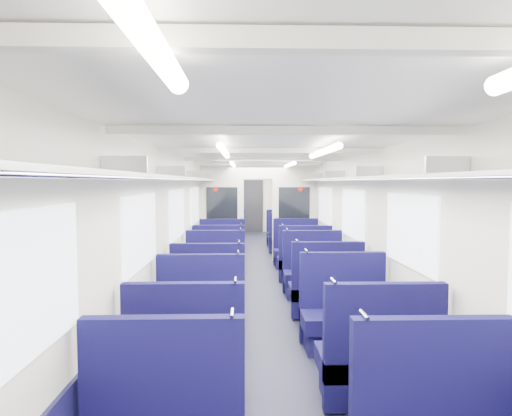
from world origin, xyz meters
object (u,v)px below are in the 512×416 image
seat_10 (200,322)px  seat_14 (215,275)px  end_door (253,206)px  seat_20 (226,241)px  seat_23 (284,235)px  seat_8 (187,364)px  seat_18 (222,253)px  seat_12 (209,295)px  seat_13 (326,292)px  seat_16 (219,262)px  seat_11 (344,318)px  seat_17 (304,263)px  seat_19 (296,252)px  seat_15 (313,276)px  bulkhead (258,210)px  seat_9 (378,365)px  seat_22 (228,235)px  seat_21 (287,240)px

seat_10 → seat_14: 2.39m
end_door → seat_20: size_ratio=1.77×
end_door → seat_23: bearing=-77.6°
seat_10 → seat_8: bearing=-90.0°
seat_14 → seat_18: 2.19m
seat_12 → seat_13: bearing=3.6°
end_door → seat_12: size_ratio=1.77×
seat_16 → seat_11: bearing=-64.2°
seat_13 → seat_23: size_ratio=1.00×
seat_18 → seat_20: size_ratio=1.00×
seat_11 → seat_20: (-1.66, 6.47, 0.00)m
seat_17 → seat_19: bearing=90.0°
seat_12 → end_door: bearing=85.4°
seat_23 → seat_15: bearing=-90.0°
end_door → seat_18: size_ratio=1.77×
seat_8 → seat_10: size_ratio=1.00×
seat_10 → seat_15: size_ratio=1.00×
seat_11 → seat_13: 1.14m
seat_13 → seat_14: bearing=145.2°
seat_14 → seat_15: (1.66, -0.07, 0.00)m
bulkhead → seat_9: size_ratio=2.48×
seat_17 → seat_23: (0.00, 4.30, 0.00)m
bulkhead → seat_9: (0.83, -6.67, -0.89)m
seat_9 → seat_17: same height
seat_9 → seat_14: (-1.66, 3.53, 0.00)m
end_door → seat_20: bearing=-99.6°
seat_17 → seat_22: (-1.66, 4.49, 0.00)m
bulkhead → seat_18: size_ratio=2.48×
bulkhead → seat_8: (-0.83, -6.62, -0.89)m
seat_10 → seat_19: (1.66, 4.67, 0.00)m
seat_20 → bulkhead: bearing=-51.3°
bulkhead → seat_14: bearing=-104.8°
bulkhead → seat_19: 1.49m
seat_18 → seat_20: 1.99m
seat_15 → seat_16: bearing=144.1°
seat_11 → seat_19: bearing=90.0°
seat_16 → seat_17: size_ratio=1.00×
seat_22 → seat_18: bearing=-90.0°
seat_10 → seat_20: (0.00, 6.57, 0.00)m
bulkhead → seat_18: bearing=-131.1°
seat_8 → seat_12: bearing=90.0°
seat_11 → seat_23: (0.00, 7.61, 0.00)m
seat_8 → seat_14: same height
seat_16 → seat_18: (0.00, 1.06, 0.00)m
end_door → seat_11: (0.83, -11.37, -0.65)m
seat_12 → seat_21: same height
seat_20 → seat_11: bearing=-75.6°
end_door → seat_17: 8.13m
seat_23 → seat_11: bearing=-90.0°
seat_21 → seat_19: bearing=-90.0°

